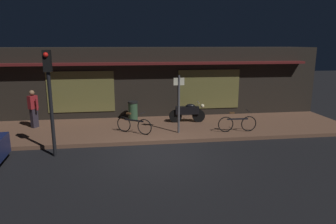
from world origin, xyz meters
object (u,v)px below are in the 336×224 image
(sign_post, at_px, (179,101))
(motorcycle, at_px, (188,112))
(bicycle_extra, at_px, (134,125))
(bicycle_parked, at_px, (237,123))
(trash_bin, at_px, (133,111))
(traffic_light_pole, at_px, (49,85))
(person_photographer, at_px, (33,108))

(sign_post, bearing_deg, motorcycle, 66.34)
(sign_post, bearing_deg, bicycle_extra, 174.82)
(bicycle_extra, distance_m, sign_post, 2.11)
(bicycle_parked, bearing_deg, bicycle_extra, 175.32)
(bicycle_parked, relative_size, bicycle_extra, 1.18)
(sign_post, distance_m, trash_bin, 3.15)
(bicycle_parked, height_order, sign_post, sign_post)
(bicycle_parked, height_order, trash_bin, trash_bin)
(motorcycle, relative_size, sign_post, 0.71)
(bicycle_extra, bearing_deg, bicycle_parked, -4.68)
(traffic_light_pole, bearing_deg, motorcycle, 32.30)
(sign_post, height_order, traffic_light_pole, traffic_light_pole)
(person_photographer, bearing_deg, motorcycle, -0.20)
(bicycle_parked, bearing_deg, trash_bin, 148.96)
(motorcycle, bearing_deg, sign_post, -113.66)
(person_photographer, xyz_separation_m, trash_bin, (4.37, 0.72, -0.41))
(motorcycle, xyz_separation_m, bicycle_extra, (-2.58, -1.49, -0.14))
(bicycle_extra, height_order, person_photographer, person_photographer)
(traffic_light_pole, bearing_deg, trash_bin, 55.88)
(person_photographer, bearing_deg, traffic_light_pole, -65.20)
(bicycle_parked, xyz_separation_m, traffic_light_pole, (-7.10, -1.53, 1.97))
(bicycle_parked, height_order, bicycle_extra, same)
(trash_bin, relative_size, traffic_light_pole, 0.26)
(trash_bin, distance_m, traffic_light_pole, 5.32)
(bicycle_extra, relative_size, traffic_light_pole, 0.39)
(motorcycle, distance_m, trash_bin, 2.66)
(motorcycle, xyz_separation_m, bicycle_parked, (1.75, -1.85, -0.14))
(motorcycle, height_order, traffic_light_pole, traffic_light_pole)
(bicycle_parked, bearing_deg, motorcycle, 133.40)
(motorcycle, height_order, sign_post, sign_post)
(traffic_light_pole, bearing_deg, person_photographer, 114.80)
(bicycle_parked, distance_m, traffic_light_pole, 7.53)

